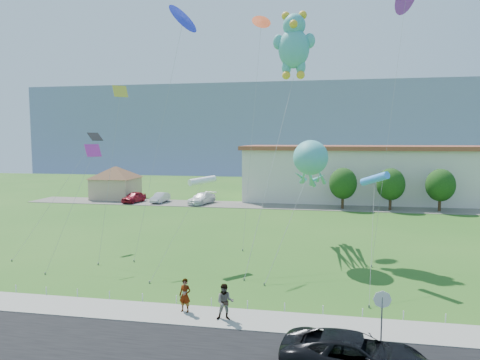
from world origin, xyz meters
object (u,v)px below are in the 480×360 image
stop_sign (382,304)px  teddy_bear_kite (294,44)px  pedestrian_right (225,302)px  parked_car_silver (160,198)px  warehouse (450,174)px  parked_car_red (134,197)px  parked_car_white (202,198)px  suv (356,357)px  octopus_kite (311,166)px  pavilion (116,179)px  pedestrian_left (185,295)px

stop_sign → teddy_bear_kite: bearing=105.0°
pedestrian_right → parked_car_silver: bearing=107.3°
warehouse → parked_car_red: (-45.48, -9.56, -3.31)m
parked_car_red → parked_car_white: (10.08, 0.35, 0.01)m
pedestrian_right → teddy_bear_kite: teddy_bear_kite is taller
suv → octopus_kite: size_ratio=0.43×
pavilion → suv: pavilion is taller
stop_sign → suv: 3.39m
pavilion → parked_car_white: 15.11m
octopus_kite → suv: bearing=-83.4°
suv → parked_car_red: 49.94m
suv → parked_car_red: suv is taller
suv → parked_car_silver: size_ratio=1.36×
pedestrian_left → parked_car_red: (-19.34, 36.84, -0.16)m
pedestrian_right → warehouse: bearing=55.3°
parked_car_red → parked_car_silver: (3.81, 0.58, -0.06)m
warehouse → pedestrian_right: 52.81m
parked_car_red → octopus_kite: (25.57, -23.86, 6.25)m
pavilion → parked_car_red: pavilion is taller
pedestrian_left → parked_car_silver: bearing=120.5°
parked_car_red → parked_car_white: size_ratio=0.84×
pedestrian_left → pedestrian_right: size_ratio=0.96×
stop_sign → suv: bearing=-114.6°
parked_car_silver → stop_sign: bearing=-54.2°
pavilion → parked_car_silver: 9.13m
warehouse → pedestrian_left: 53.35m
parked_car_silver → teddy_bear_kite: size_ratio=0.21×
parked_car_silver → suv: bearing=-57.4°
warehouse → stop_sign: 51.00m
octopus_kite → teddy_bear_kite: size_ratio=0.66×
pedestrian_left → parked_car_white: (-9.25, 37.19, -0.16)m
pedestrian_right → pedestrian_left: bearing=157.1°
pavilion → parked_car_silver: size_ratio=2.19×
pedestrian_right → parked_car_silver: pedestrian_right is taller
pavilion → parked_car_white: pavilion is taller
pedestrian_right → teddy_bear_kite: size_ratio=0.09×
parked_car_white → teddy_bear_kite: 29.46m
warehouse → teddy_bear_kite: bearing=-126.4°
suv → pedestrian_right: (-6.01, 4.14, 0.16)m
parked_car_silver → parked_car_white: parked_car_white is taller
parked_car_silver → teddy_bear_kite: teddy_bear_kite is taller
parked_car_white → octopus_kite: size_ratio=0.40×
pavilion → parked_car_silver: bearing=-19.7°
pavilion → warehouse: bearing=6.8°
warehouse → suv: 54.27m
parked_car_red → teddy_bear_kite: (23.92, -19.70, 16.57)m
warehouse → parked_car_red: warehouse is taller
pedestrian_right → teddy_bear_kite: 24.26m
pedestrian_left → stop_sign: bearing=-2.7°
parked_car_silver → octopus_kite: 33.33m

